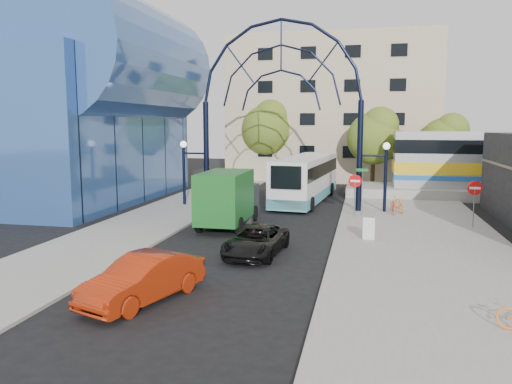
% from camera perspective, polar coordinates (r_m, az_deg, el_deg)
% --- Properties ---
extents(ground, '(120.00, 120.00, 0.00)m').
position_cam_1_polar(ground, '(19.31, -4.28, -8.92)').
color(ground, black).
rests_on(ground, ground).
extents(sidewalk_east, '(8.00, 56.00, 0.12)m').
position_cam_1_polar(sidewalk_east, '(22.55, 18.88, -6.72)').
color(sidewalk_east, gray).
rests_on(sidewalk_east, ground).
extents(plaza_west, '(5.00, 50.00, 0.12)m').
position_cam_1_polar(plaza_west, '(27.06, -13.91, -4.14)').
color(plaza_west, gray).
rests_on(plaza_west, ground).
extents(gateway_arch, '(13.64, 0.44, 12.10)m').
position_cam_1_polar(gateway_arch, '(32.30, 2.87, 13.12)').
color(gateway_arch, black).
rests_on(gateway_arch, ground).
extents(stop_sign, '(0.80, 0.07, 2.50)m').
position_cam_1_polar(stop_sign, '(29.93, 11.24, 0.81)').
color(stop_sign, slate).
rests_on(stop_sign, sidewalk_east).
extents(do_not_enter_sign, '(0.76, 0.07, 2.48)m').
position_cam_1_polar(do_not_enter_sign, '(28.51, 23.71, -0.07)').
color(do_not_enter_sign, slate).
rests_on(do_not_enter_sign, sidewalk_east).
extents(street_name_sign, '(0.70, 0.70, 2.80)m').
position_cam_1_polar(street_name_sign, '(30.50, 12.03, 1.18)').
color(street_name_sign, slate).
rests_on(street_name_sign, sidewalk_east).
extents(sandwich_board, '(0.55, 0.61, 0.99)m').
position_cam_1_polar(sandwich_board, '(24.17, 12.76, -3.87)').
color(sandwich_board, white).
rests_on(sandwich_board, sidewalk_east).
extents(transit_hall, '(16.50, 18.00, 14.50)m').
position_cam_1_polar(transit_hall, '(38.70, -20.14, 9.02)').
color(transit_hall, '#32599B').
rests_on(transit_hall, ground).
extents(apartment_block, '(20.00, 12.10, 14.00)m').
position_cam_1_polar(apartment_block, '(52.81, 8.85, 9.27)').
color(apartment_block, tan).
rests_on(apartment_block, ground).
extents(tree_north_a, '(4.48, 4.48, 7.00)m').
position_cam_1_polar(tree_north_a, '(43.66, 13.47, 6.33)').
color(tree_north_a, '#382314').
rests_on(tree_north_a, ground).
extents(tree_north_b, '(5.12, 5.12, 8.00)m').
position_cam_1_polar(tree_north_b, '(48.52, 1.43, 7.44)').
color(tree_north_b, '#382314').
rests_on(tree_north_b, ground).
extents(tree_north_c, '(4.16, 4.16, 6.50)m').
position_cam_1_polar(tree_north_c, '(46.16, 20.92, 5.69)').
color(tree_north_c, '#382314').
rests_on(tree_north_c, ground).
extents(city_bus, '(3.68, 11.93, 3.23)m').
position_cam_1_polar(city_bus, '(36.17, 5.75, 1.62)').
color(city_bus, silver).
rests_on(city_bus, ground).
extents(green_truck, '(2.40, 6.07, 3.05)m').
position_cam_1_polar(green_truck, '(27.15, -3.13, -0.75)').
color(green_truck, black).
rests_on(green_truck, ground).
extents(black_suv, '(2.39, 4.58, 1.23)m').
position_cam_1_polar(black_suv, '(21.30, 0.03, -5.59)').
color(black_suv, black).
rests_on(black_suv, ground).
extents(red_sedan, '(2.91, 4.69, 1.46)m').
position_cam_1_polar(red_sedan, '(16.26, -12.77, -9.63)').
color(red_sedan, '#A02409').
rests_on(red_sedan, ground).
extents(bike_near_a, '(0.66, 1.73, 0.90)m').
position_cam_1_polar(bike_near_a, '(31.63, 15.52, -1.56)').
color(bike_near_a, '#F95C31').
rests_on(bike_near_a, sidewalk_east).
extents(bike_near_b, '(1.14, 1.66, 0.98)m').
position_cam_1_polar(bike_near_b, '(32.07, 15.85, -1.37)').
color(bike_near_b, orange).
rests_on(bike_near_b, sidewalk_east).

